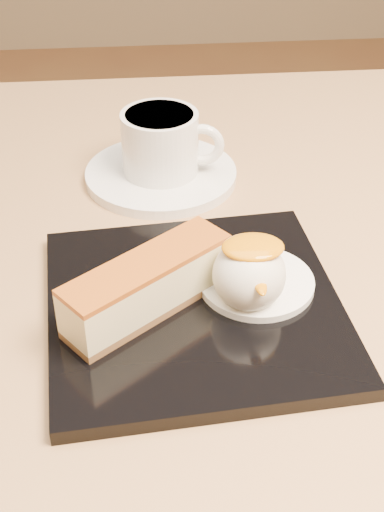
{
  "coord_description": "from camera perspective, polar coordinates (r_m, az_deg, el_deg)",
  "views": [
    {
      "loc": [
        0.02,
        -0.48,
        1.08
      ],
      "look_at": [
        0.06,
        -0.05,
        0.76
      ],
      "focal_mm": 50.0,
      "sensor_mm": 36.0,
      "label": 1
    }
  ],
  "objects": [
    {
      "name": "ice_cream_scoop",
      "position": [
        0.53,
        4.59,
        -1.49
      ],
      "size": [
        0.05,
        0.05,
        0.05
      ],
      "primitive_type": "sphere",
      "color": "white",
      "rests_on": "cream_smear"
    },
    {
      "name": "saucer",
      "position": [
        0.71,
        -2.5,
        6.52
      ],
      "size": [
        0.15,
        0.15,
        0.01
      ],
      "primitive_type": "cylinder",
      "color": "white",
      "rests_on": "table"
    },
    {
      "name": "mint_sprig",
      "position": [
        0.57,
        1.89,
        -0.44
      ],
      "size": [
        0.03,
        0.02,
        0.0
      ],
      "color": "#2D8C3F",
      "rests_on": "cream_smear"
    },
    {
      "name": "cream_smear",
      "position": [
        0.56,
        5.18,
        -2.1
      ],
      "size": [
        0.09,
        0.09,
        0.01
      ],
      "primitive_type": "cylinder",
      "color": "white",
      "rests_on": "dessert_plate"
    },
    {
      "name": "dessert_plate",
      "position": [
        0.55,
        0.19,
        -4.12
      ],
      "size": [
        0.24,
        0.24,
        0.01
      ],
      "primitive_type": "cube",
      "rotation": [
        0.0,
        0.0,
        0.08
      ],
      "color": "black",
      "rests_on": "table"
    },
    {
      "name": "coffee_cup",
      "position": [
        0.7,
        -2.42,
        9.12
      ],
      "size": [
        0.1,
        0.07,
        0.06
      ],
      "rotation": [
        0.0,
        0.0,
        -0.18
      ],
      "color": "white",
      "rests_on": "saucer"
    },
    {
      "name": "cheesecake",
      "position": [
        0.52,
        -3.58,
        -2.36
      ],
      "size": [
        0.13,
        0.11,
        0.04
      ],
      "rotation": [
        0.0,
        0.0,
        0.66
      ],
      "color": "brown",
      "rests_on": "dessert_plate"
    },
    {
      "name": "mango_sauce",
      "position": [
        0.51,
        4.9,
        0.71
      ],
      "size": [
        0.05,
        0.03,
        0.01
      ],
      "primitive_type": "ellipsoid",
      "color": "orange",
      "rests_on": "ice_cream_scoop"
    },
    {
      "name": "table",
      "position": [
        0.7,
        -4.95,
        -10.87
      ],
      "size": [
        0.8,
        0.8,
        0.72
      ],
      "color": "black",
      "rests_on": "ground"
    }
  ]
}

